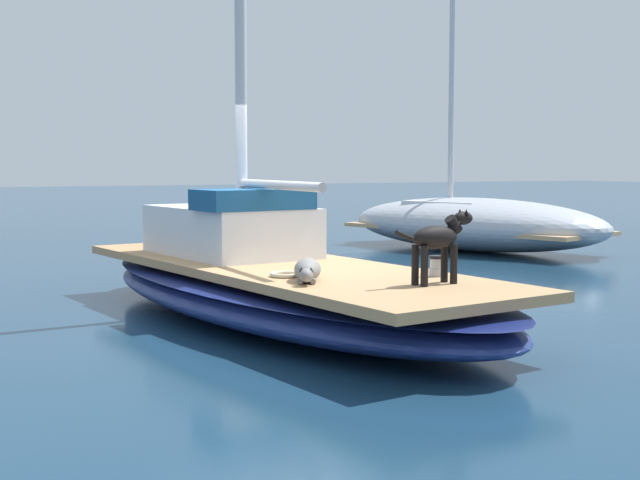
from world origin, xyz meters
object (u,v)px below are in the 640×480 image
deck_winch (436,267)px  dog_black (439,240)px  moored_boat_starboard_side (474,223)px  sailboat_main (281,292)px  coiled_rope (285,275)px  dog_grey (307,270)px

deck_winch → dog_black: bearing=-122.2°
deck_winch → moored_boat_starboard_side: size_ratio=0.03×
sailboat_main → coiled_rope: (-0.42, -1.06, 0.35)m
deck_winch → coiled_rope: size_ratio=0.65×
sailboat_main → deck_winch: size_ratio=35.79×
sailboat_main → deck_winch: (0.97, -1.70, 0.42)m
dog_grey → deck_winch: size_ratio=4.20×
sailboat_main → dog_black: bearing=-73.2°
coiled_rope → moored_boat_starboard_side: moored_boat_starboard_side is taller
deck_winch → moored_boat_starboard_side: bearing=51.4°
dog_black → deck_winch: 0.66m
dog_black → sailboat_main: bearing=106.8°
sailboat_main → coiled_rope: bearing=-111.5°
dog_black → dog_grey: size_ratio=1.06×
sailboat_main → coiled_rope: size_ratio=23.20×
dog_grey → deck_winch: dog_grey is taller
dog_grey → coiled_rope: size_ratio=2.72×
dog_grey → sailboat_main: bearing=76.0°
coiled_rope → moored_boat_starboard_side: 9.93m
sailboat_main → dog_black: size_ratio=8.01×
dog_black → dog_grey: bearing=144.7°
sailboat_main → coiled_rope: coiled_rope is taller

